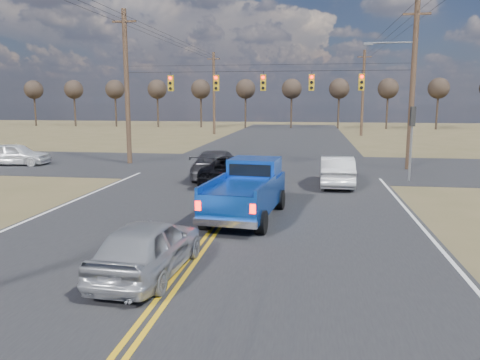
# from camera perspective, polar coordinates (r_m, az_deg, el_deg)

# --- Properties ---
(ground) EXTENTS (160.00, 160.00, 0.00)m
(ground) POSITION_cam_1_polar(r_m,az_deg,el_deg) (12.89, -5.61, -9.48)
(ground) COLOR brown
(ground) RESTS_ON ground
(road_main) EXTENTS (14.00, 120.00, 0.02)m
(road_main) POSITION_cam_1_polar(r_m,az_deg,el_deg) (22.40, 0.66, -1.16)
(road_main) COLOR #28282B
(road_main) RESTS_ON ground
(road_cross) EXTENTS (120.00, 12.00, 0.02)m
(road_cross) POSITION_cam_1_polar(r_m,az_deg,el_deg) (30.24, 2.77, 1.68)
(road_cross) COLOR #28282B
(road_cross) RESTS_ON ground
(signal_gantry) EXTENTS (19.60, 4.83, 10.00)m
(signal_gantry) POSITION_cam_1_polar(r_m,az_deg,el_deg) (29.70, 3.79, 11.32)
(signal_gantry) COLOR #473323
(signal_gantry) RESTS_ON ground
(utility_poles) EXTENTS (19.60, 58.32, 10.00)m
(utility_poles) POSITION_cam_1_polar(r_m,az_deg,el_deg) (28.97, 2.65, 11.69)
(utility_poles) COLOR #473323
(utility_poles) RESTS_ON ground
(treeline) EXTENTS (87.00, 117.80, 7.40)m
(treeline) POSITION_cam_1_polar(r_m,az_deg,el_deg) (38.90, 4.23, 11.87)
(treeline) COLOR #33261C
(treeline) RESTS_ON ground
(pickup_truck) EXTENTS (2.60, 5.60, 2.04)m
(pickup_truck) POSITION_cam_1_polar(r_m,az_deg,el_deg) (16.86, 0.88, -1.36)
(pickup_truck) COLOR black
(pickup_truck) RESTS_ON ground
(silver_suv) EXTENTS (1.92, 4.28, 1.43)m
(silver_suv) POSITION_cam_1_polar(r_m,az_deg,el_deg) (11.68, -11.13, -7.97)
(silver_suv) COLOR #9EA0A6
(silver_suv) RESTS_ON ground
(black_suv) EXTENTS (2.80, 5.42, 1.46)m
(black_suv) POSITION_cam_1_polar(r_m,az_deg,el_deg) (23.63, -0.83, 1.21)
(black_suv) COLOR black
(black_suv) RESTS_ON ground
(white_car_queue) EXTENTS (1.64, 4.57, 1.50)m
(white_car_queue) POSITION_cam_1_polar(r_m,az_deg,el_deg) (23.74, 11.70, 1.10)
(white_car_queue) COLOR beige
(white_car_queue) RESTS_ON ground
(dgrey_car_queue) EXTENTS (2.37, 5.44, 1.56)m
(dgrey_car_queue) POSITION_cam_1_polar(r_m,az_deg,el_deg) (25.40, -2.86, 1.91)
(dgrey_car_queue) COLOR #323237
(dgrey_car_queue) RESTS_ON ground
(cross_car_west) EXTENTS (2.11, 4.39, 1.45)m
(cross_car_west) POSITION_cam_1_polar(r_m,az_deg,el_deg) (34.02, -25.66, 2.85)
(cross_car_west) COLOR white
(cross_car_west) RESTS_ON ground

